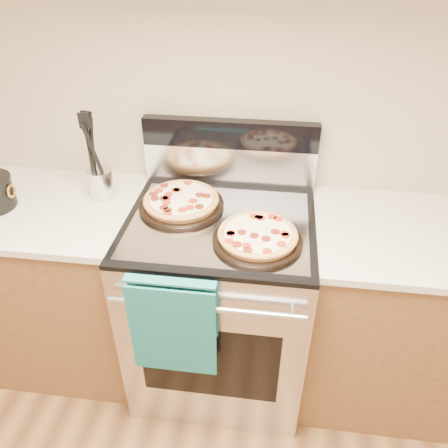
# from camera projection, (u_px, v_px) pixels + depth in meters

# --- Properties ---
(wall_back) EXTENTS (4.00, 0.00, 4.00)m
(wall_back) POSITION_uv_depth(u_px,v_px,m) (232.00, 86.00, 1.80)
(wall_back) COLOR tan
(wall_back) RESTS_ON ground
(range_body) EXTENTS (0.76, 0.68, 0.90)m
(range_body) POSITION_uv_depth(u_px,v_px,m) (221.00, 304.00, 2.02)
(range_body) COLOR #B7B7BC
(range_body) RESTS_ON ground
(oven_window) EXTENTS (0.56, 0.01, 0.40)m
(oven_window) POSITION_uv_depth(u_px,v_px,m) (209.00, 363.00, 1.75)
(oven_window) COLOR black
(oven_window) RESTS_ON range_body
(cooktop) EXTENTS (0.76, 0.68, 0.02)m
(cooktop) POSITION_uv_depth(u_px,v_px,m) (220.00, 222.00, 1.76)
(cooktop) COLOR black
(cooktop) RESTS_ON range_body
(backsplash_lower) EXTENTS (0.76, 0.06, 0.18)m
(backsplash_lower) POSITION_uv_depth(u_px,v_px,m) (230.00, 165.00, 1.96)
(backsplash_lower) COLOR silver
(backsplash_lower) RESTS_ON cooktop
(backsplash_upper) EXTENTS (0.76, 0.06, 0.12)m
(backsplash_upper) POSITION_uv_depth(u_px,v_px,m) (230.00, 134.00, 1.87)
(backsplash_upper) COLOR black
(backsplash_upper) RESTS_ON backsplash_lower
(oven_handle) EXTENTS (0.70, 0.03, 0.03)m
(oven_handle) POSITION_uv_depth(u_px,v_px,m) (205.00, 308.00, 1.52)
(oven_handle) COLOR silver
(oven_handle) RESTS_ON range_body
(dish_towel) EXTENTS (0.32, 0.05, 0.42)m
(dish_towel) POSITION_uv_depth(u_px,v_px,m) (174.00, 325.00, 1.59)
(dish_towel) COLOR #167064
(dish_towel) RESTS_ON oven_handle
(foil_sheet) EXTENTS (0.70, 0.55, 0.01)m
(foil_sheet) POSITION_uv_depth(u_px,v_px,m) (219.00, 224.00, 1.73)
(foil_sheet) COLOR gray
(foil_sheet) RESTS_ON cooktop
(cabinet_left) EXTENTS (1.00, 0.62, 0.88)m
(cabinet_left) POSITION_uv_depth(u_px,v_px,m) (45.00, 284.00, 2.15)
(cabinet_left) COLOR brown
(cabinet_left) RESTS_ON ground
(countertop_left) EXTENTS (1.02, 0.64, 0.03)m
(countertop_left) POSITION_uv_depth(u_px,v_px,m) (20.00, 206.00, 1.89)
(countertop_left) COLOR beige
(countertop_left) RESTS_ON cabinet_left
(cabinet_right) EXTENTS (1.00, 0.62, 0.88)m
(cabinet_right) POSITION_uv_depth(u_px,v_px,m) (416.00, 319.00, 1.96)
(cabinet_right) COLOR brown
(cabinet_right) RESTS_ON ground
(countertop_right) EXTENTS (1.02, 0.64, 0.03)m
(countertop_right) POSITION_uv_depth(u_px,v_px,m) (445.00, 238.00, 1.70)
(countertop_right) COLOR beige
(countertop_right) RESTS_ON cabinet_right
(pepperoni_pizza_back) EXTENTS (0.45, 0.45, 0.05)m
(pepperoni_pizza_back) POSITION_uv_depth(u_px,v_px,m) (181.00, 202.00, 1.81)
(pepperoni_pizza_back) COLOR #C87C3D
(pepperoni_pizza_back) RESTS_ON foil_sheet
(pepperoni_pizza_front) EXTENTS (0.34, 0.34, 0.04)m
(pepperoni_pizza_front) POSITION_uv_depth(u_px,v_px,m) (258.00, 236.00, 1.62)
(pepperoni_pizza_front) COLOR #C87C3D
(pepperoni_pizza_front) RESTS_ON foil_sheet
(utensil_crock) EXTENTS (0.14, 0.14, 0.13)m
(utensil_crock) POSITION_uv_depth(u_px,v_px,m) (101.00, 184.00, 1.88)
(utensil_crock) COLOR silver
(utensil_crock) RESTS_ON countertop_left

